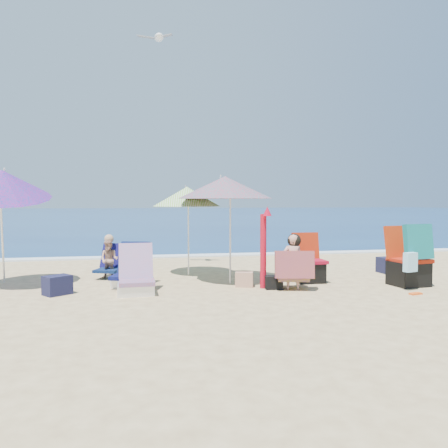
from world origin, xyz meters
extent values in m
plane|color=#D8BC84|center=(0.00, 0.00, 0.00)|extent=(120.00, 120.00, 0.00)
cube|color=navy|center=(0.00, 45.00, -0.05)|extent=(120.00, 80.00, 0.12)
cube|color=white|center=(0.00, 5.10, 0.02)|extent=(120.00, 0.50, 0.04)
cylinder|color=silver|center=(-0.18, 1.00, 0.92)|extent=(0.04, 0.04, 1.85)
cone|color=#DE1D42|center=(-0.25, 1.16, 1.77)|extent=(2.28, 2.28, 0.42)
cylinder|color=white|center=(-0.30, 1.33, 1.96)|extent=(0.04, 0.04, 0.11)
cylinder|color=white|center=(-0.83, 2.10, 0.84)|extent=(0.03, 0.03, 1.68)
cone|color=#5AB31B|center=(-0.86, 2.11, 1.61)|extent=(1.43, 1.43, 0.40)
cylinder|color=silver|center=(-0.88, 2.11, 1.79)|extent=(0.03, 0.03, 0.11)
cylinder|color=silver|center=(-4.22, 1.52, 0.94)|extent=(0.14, 0.49, 1.83)
cone|color=#A41782|center=(-4.16, 1.39, 1.83)|extent=(1.94, 1.99, 0.85)
cylinder|color=white|center=(-4.14, 1.46, 2.04)|extent=(0.04, 0.07, 0.13)
cylinder|color=#B50C20|center=(0.30, 0.48, 0.65)|extent=(0.13, 0.13, 1.29)
cone|color=#AF0C26|center=(0.33, 0.36, 1.35)|extent=(0.18, 0.18, 0.16)
cube|color=#0D1148|center=(-2.02, 0.94, 0.19)|extent=(0.66, 0.61, 0.06)
cube|color=#0C1948|center=(-1.92, 1.27, 0.49)|extent=(0.61, 0.46, 0.58)
cube|color=white|center=(-1.99, 1.08, 0.09)|extent=(0.68, 0.64, 0.17)
cube|color=#CF494B|center=(-1.87, 0.33, 0.20)|extent=(0.57, 0.51, 0.07)
cube|color=#E24F5D|center=(-1.88, 0.65, 0.51)|extent=(0.57, 0.34, 0.60)
cube|color=white|center=(-1.89, 0.37, 0.09)|extent=(0.60, 0.53, 0.18)
cube|color=maroon|center=(1.32, 0.84, 0.39)|extent=(0.53, 0.47, 0.06)
cube|color=#9D220B|center=(1.30, 1.07, 0.66)|extent=(0.53, 0.15, 0.53)
cube|color=black|center=(1.29, 0.86, 0.19)|extent=(0.51, 0.45, 0.37)
cube|color=#AE1F0C|center=(2.95, 0.21, 0.46)|extent=(0.67, 0.62, 0.07)
cube|color=#AF2C0C|center=(2.90, 0.47, 0.76)|extent=(0.62, 0.25, 0.61)
cube|color=black|center=(2.92, 0.20, 0.22)|extent=(0.65, 0.59, 0.43)
cube|color=#097665|center=(2.94, -0.04, 0.81)|extent=(0.56, 0.26, 0.62)
cube|color=#97D8F1|center=(2.68, -0.22, 0.49)|extent=(0.26, 0.17, 0.33)
imported|color=tan|center=(0.75, 0.26, 0.47)|extent=(0.39, 0.30, 0.95)
cube|color=#3F1072|center=(0.78, 0.33, 0.19)|extent=(0.62, 0.57, 0.06)
cube|color=#400F6E|center=(0.75, 0.16, 0.44)|extent=(0.69, 0.37, 0.48)
sphere|color=black|center=(0.79, 0.28, 0.84)|extent=(0.23, 0.23, 0.23)
imported|color=tan|center=(-2.40, 1.89, 0.38)|extent=(0.45, 0.40, 0.76)
cube|color=#0C1E45|center=(-2.43, 1.92, 0.17)|extent=(0.58, 0.54, 0.06)
cube|color=#0E0C47|center=(-2.36, 2.26, 0.41)|extent=(0.53, 0.42, 0.49)
sphere|color=tan|center=(-2.42, 2.25, 0.75)|extent=(0.18, 0.18, 0.18)
cube|color=#181936|center=(-3.14, 0.57, 0.16)|extent=(0.49, 0.48, 0.31)
cube|color=tan|center=(0.00, 0.67, 0.13)|extent=(0.36, 0.30, 0.26)
cube|color=#171933|center=(3.38, 1.60, 0.16)|extent=(0.46, 0.36, 0.33)
cube|color=black|center=(0.45, 0.36, 0.11)|extent=(0.32, 0.25, 0.23)
cube|color=#FA5B1A|center=(2.59, -0.51, 0.01)|extent=(0.23, 0.14, 0.03)
ellipsoid|color=white|center=(-1.37, 2.79, 5.00)|extent=(0.29, 0.41, 0.15)
cube|color=gray|center=(-1.65, 2.87, 5.02)|extent=(0.39, 0.21, 0.08)
cube|color=gray|center=(-1.27, 2.76, 5.02)|extent=(0.39, 0.21, 0.08)
camera|label=1|loc=(-1.82, -6.98, 1.53)|focal=35.77mm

